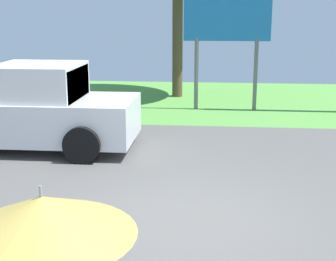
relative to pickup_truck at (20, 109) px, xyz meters
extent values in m
cube|color=#565451|center=(3.89, -1.55, -0.92)|extent=(40.00, 8.00, 0.10)
cube|color=#579740|center=(3.89, 6.45, -0.92)|extent=(40.00, 8.00, 0.10)
cone|color=gold|center=(3.39, -7.95, 1.09)|extent=(1.03, 1.03, 0.22)
cylinder|color=gray|center=(3.39, -7.95, 1.21)|extent=(0.02, 0.02, 0.10)
cube|color=silver|center=(-0.03, 0.00, -0.19)|extent=(5.20, 2.00, 0.90)
cube|color=silver|center=(0.47, 0.00, 0.56)|extent=(1.80, 1.84, 0.90)
cube|color=#2D3842|center=(1.32, 0.00, 0.56)|extent=(0.10, 1.70, 0.77)
cylinder|color=black|center=(1.67, 1.00, -0.49)|extent=(0.76, 0.28, 0.76)
cylinder|color=black|center=(1.67, -1.00, -0.49)|extent=(0.76, 0.28, 0.76)
cylinder|color=slate|center=(3.74, 4.74, 0.23)|extent=(0.12, 0.12, 2.20)
cylinder|color=slate|center=(5.54, 4.74, 0.23)|extent=(0.12, 0.12, 2.20)
cube|color=#1E72B2|center=(4.64, 4.74, 1.93)|extent=(2.60, 0.10, 1.40)
cylinder|color=brown|center=(2.99, 6.95, 1.33)|extent=(0.36, 0.36, 4.41)
camera|label=1|loc=(4.29, -10.31, 2.17)|focal=52.45mm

